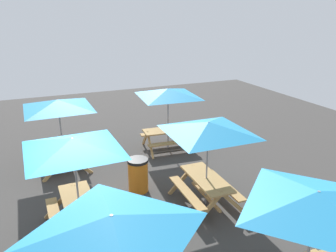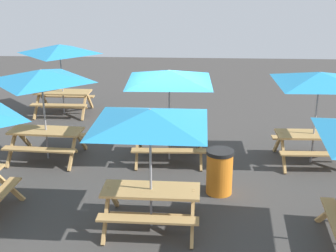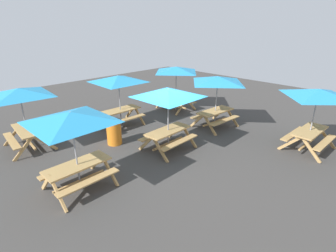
% 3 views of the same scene
% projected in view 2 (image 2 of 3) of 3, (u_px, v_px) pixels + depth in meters
% --- Properties ---
extents(ground_plane, '(27.72, 27.72, 0.00)m').
position_uv_depth(ground_plane, '(174.00, 158.00, 11.91)').
color(ground_plane, '#3D3A38').
rests_on(ground_plane, ground).
extents(picnic_table_1, '(2.04, 2.04, 2.34)m').
position_uv_depth(picnic_table_1, '(60.00, 54.00, 14.90)').
color(picnic_table_1, tan).
rests_on(picnic_table_1, ground).
extents(picnic_table_3, '(2.83, 2.83, 2.34)m').
position_uv_depth(picnic_table_3, '(150.00, 126.00, 8.19)').
color(picnic_table_3, tan).
rests_on(picnic_table_3, ground).
extents(picnic_table_4, '(2.13, 2.13, 2.34)m').
position_uv_depth(picnic_table_4, '(42.00, 82.00, 11.29)').
color(picnic_table_4, tan).
rests_on(picnic_table_4, ground).
extents(picnic_table_5, '(2.83, 2.83, 2.34)m').
position_uv_depth(picnic_table_5, '(169.00, 83.00, 11.23)').
color(picnic_table_5, tan).
rests_on(picnic_table_5, ground).
extents(picnic_table_6, '(2.83, 2.83, 2.34)m').
position_uv_depth(picnic_table_6, '(319.00, 85.00, 11.03)').
color(picnic_table_6, tan).
rests_on(picnic_table_6, ground).
extents(trash_bin_orange, '(0.59, 0.59, 0.98)m').
position_uv_depth(trash_bin_orange, '(219.00, 172.00, 9.96)').
color(trash_bin_orange, orange).
rests_on(trash_bin_orange, ground).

